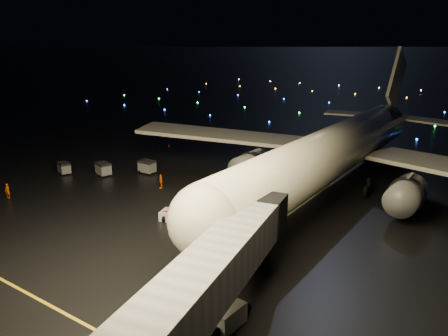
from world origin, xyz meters
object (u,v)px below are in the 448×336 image
at_px(crew_c, 161,181).
at_px(baggage_cart_2, 64,168).
at_px(baggage_cart_0, 103,169).
at_px(baggage_cart_1, 147,167).
at_px(airliner, 344,121).
at_px(crew_a, 7,191).
at_px(pushback_tug, 209,304).
at_px(belt_loader, 181,207).

distance_m(crew_c, baggage_cart_2, 15.93).
relative_size(baggage_cart_0, baggage_cart_1, 0.98).
distance_m(airliner, baggage_cart_2, 38.95).
bearing_deg(baggage_cart_1, baggage_cart_0, -136.86).
distance_m(crew_a, baggage_cart_1, 18.18).
xyz_separation_m(airliner, pushback_tug, (2.57, -32.44, -7.48)).
relative_size(airliner, baggage_cart_0, 28.16).
distance_m(belt_loader, crew_c, 11.18).
xyz_separation_m(crew_a, crew_c, (12.96, 13.01, 0.05)).
xyz_separation_m(pushback_tug, crew_c, (-21.12, 18.50, -0.17)).
relative_size(crew_a, baggage_cart_0, 0.83).
bearing_deg(baggage_cart_2, pushback_tug, -5.34).
xyz_separation_m(airliner, belt_loader, (-9.64, -20.65, -7.01)).
bearing_deg(baggage_cart_0, baggage_cart_1, 58.80).
xyz_separation_m(belt_loader, baggage_cart_1, (-14.98, 10.53, -0.65)).
xyz_separation_m(pushback_tug, baggage_cart_1, (-27.19, 22.31, -0.18)).
bearing_deg(pushback_tug, crew_a, 175.50).
xyz_separation_m(baggage_cart_1, baggage_cart_2, (-9.58, -6.81, -0.12)).
height_order(crew_a, baggage_cart_1, baggage_cart_1).
xyz_separation_m(airliner, baggage_cart_0, (-29.00, -14.32, -7.67)).
height_order(pushback_tug, belt_loader, belt_loader).
distance_m(crew_c, baggage_cart_1, 7.17).
height_order(baggage_cart_0, baggage_cart_1, baggage_cart_1).
height_order(pushback_tug, baggage_cart_2, pushback_tug).
distance_m(airliner, belt_loader, 23.85).
height_order(crew_c, baggage_cart_0, crew_c).
xyz_separation_m(crew_a, baggage_cart_1, (6.89, 16.82, 0.04)).
distance_m(belt_loader, baggage_cart_0, 20.38).
relative_size(crew_a, baggage_cart_2, 0.93).
distance_m(pushback_tug, baggage_cart_1, 35.17).
distance_m(airliner, pushback_tug, 33.39).
height_order(pushback_tug, baggage_cart_0, pushback_tug).
bearing_deg(pushback_tug, crew_c, 143.44).
bearing_deg(pushback_tug, baggage_cart_1, 145.29).
xyz_separation_m(crew_c, baggage_cart_1, (-6.07, 3.81, -0.01)).
xyz_separation_m(pushback_tug, belt_loader, (-12.21, 11.78, 0.47)).
xyz_separation_m(belt_loader, baggage_cart_2, (-24.56, 3.72, -0.77)).
distance_m(crew_a, crew_c, 18.37).
bearing_deg(belt_loader, baggage_cart_1, 130.22).
bearing_deg(belt_loader, crew_c, 128.30).
bearing_deg(airliner, pushback_tug, -84.90).
bearing_deg(crew_c, pushback_tug, -0.75).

